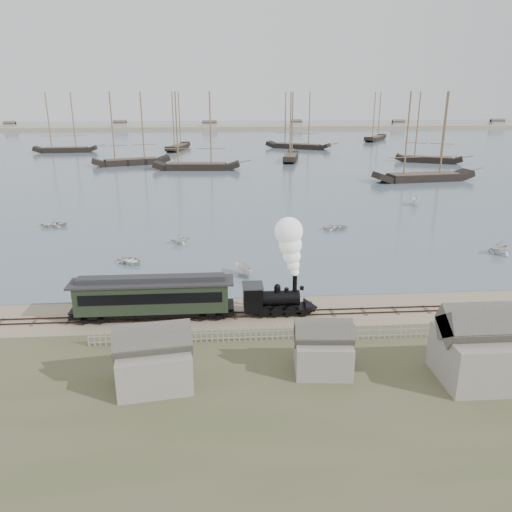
{
  "coord_description": "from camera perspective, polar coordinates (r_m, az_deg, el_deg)",
  "views": [
    {
      "loc": [
        -5.24,
        -43.78,
        19.43
      ],
      "look_at": [
        -1.64,
        4.75,
        3.5
      ],
      "focal_mm": 35.0,
      "sensor_mm": 36.0,
      "label": 1
    }
  ],
  "objects": [
    {
      "name": "schooner_5",
      "position": [
        156.02,
        19.45,
        13.69
      ],
      "size": [
        18.7,
        11.9,
        20.0
      ],
      "primitive_type": null,
      "rotation": [
        0.0,
        0.0,
        -0.44
      ],
      "color": "black",
      "rests_on": "harbor_water"
    },
    {
      "name": "schooner_8",
      "position": [
        186.95,
        4.87,
        15.19
      ],
      "size": [
        23.55,
        16.3,
        20.0
      ],
      "primitive_type": null,
      "rotation": [
        0.0,
        0.0,
        -0.5
      ],
      "color": "black",
      "rests_on": "harbor_water"
    },
    {
      "name": "harbor_water",
      "position": [
        214.72,
        -2.9,
        12.92
      ],
      "size": [
        600.0,
        336.0,
        0.06
      ],
      "primitive_type": "cube",
      "color": "#4B5E6B",
      "rests_on": "ground"
    },
    {
      "name": "picket_fence_west",
      "position": [
        41.62,
        -5.57,
        -9.8
      ],
      "size": [
        19.0,
        0.1,
        1.2
      ],
      "primitive_type": null,
      "color": "gray",
      "rests_on": "ground"
    },
    {
      "name": "rowboat_3",
      "position": [
        75.33,
        9.13,
        3.3
      ],
      "size": [
        2.79,
        3.83,
        0.78
      ],
      "primitive_type": "imported",
      "rotation": [
        0.0,
        0.0,
        1.6
      ],
      "color": "silver",
      "rests_on": "harbor_water"
    },
    {
      "name": "shed_mid",
      "position": [
        37.95,
        7.56,
        -12.85
      ],
      "size": [
        4.0,
        3.5,
        3.6
      ],
      "primitive_type": null,
      "color": "gray",
      "rests_on": "ground"
    },
    {
      "name": "passenger_coach",
      "position": [
        45.61,
        -11.73,
        -4.45
      ],
      "size": [
        14.45,
        2.79,
        3.51
      ],
      "color": "black",
      "rests_on": "ground"
    },
    {
      "name": "picket_fence_east",
      "position": [
        44.81,
        19.8,
        -8.73
      ],
      "size": [
        15.0,
        0.1,
        1.2
      ],
      "primitive_type": null,
      "color": "gray",
      "rests_on": "ground"
    },
    {
      "name": "schooner_7",
      "position": [
        183.26,
        -9.04,
        14.98
      ],
      "size": [
        8.57,
        19.53,
        20.0
      ],
      "primitive_type": null,
      "rotation": [
        0.0,
        0.0,
        1.34
      ],
      "color": "black",
      "rests_on": "harbor_water"
    },
    {
      "name": "shed_right",
      "position": [
        39.96,
        24.21,
        -12.73
      ],
      "size": [
        6.0,
        5.0,
        5.1
      ],
      "primitive_type": null,
      "color": "gray",
      "rests_on": "ground"
    },
    {
      "name": "ground",
      "position": [
        48.18,
        2.37,
        -5.67
      ],
      "size": [
        600.0,
        600.0,
        0.0
      ],
      "primitive_type": "plane",
      "color": "tan",
      "rests_on": "ground"
    },
    {
      "name": "rowboat_1",
      "position": [
        68.03,
        -8.68,
        1.98
      ],
      "size": [
        3.11,
        3.3,
        1.39
      ],
      "primitive_type": "imported",
      "rotation": [
        0.0,
        0.0,
        1.96
      ],
      "color": "silver",
      "rests_on": "harbor_water"
    },
    {
      "name": "beached_dinghy",
      "position": [
        49.42,
        -12.7,
        -4.98
      ],
      "size": [
        3.35,
        4.33,
        0.83
      ],
      "primitive_type": "imported",
      "rotation": [
        0.0,
        0.0,
        1.7
      ],
      "color": "silver",
      "rests_on": "ground"
    },
    {
      "name": "far_spit",
      "position": [
        294.47,
        -3.31,
        14.31
      ],
      "size": [
        500.0,
        20.0,
        1.8
      ],
      "primitive_type": "cube",
      "color": "tan",
      "rests_on": "ground"
    },
    {
      "name": "schooner_1",
      "position": [
        147.1,
        -14.3,
        13.93
      ],
      "size": [
        21.86,
        11.8,
        20.0
      ],
      "primitive_type": null,
      "rotation": [
        0.0,
        0.0,
        0.34
      ],
      "color": "black",
      "rests_on": "harbor_water"
    },
    {
      "name": "rowboat_4",
      "position": [
        70.09,
        26.15,
        0.95
      ],
      "size": [
        4.11,
        4.35,
        1.82
      ],
      "primitive_type": "imported",
      "rotation": [
        0.0,
        0.0,
        5.12
      ],
      "color": "silver",
      "rests_on": "harbor_water"
    },
    {
      "name": "rowboat_6",
      "position": [
        82.01,
        -22.19,
        3.4
      ],
      "size": [
        3.05,
        4.1,
        0.81
      ],
      "primitive_type": "imported",
      "rotation": [
        0.0,
        0.0,
        4.78
      ],
      "color": "silver",
      "rests_on": "harbor_water"
    },
    {
      "name": "rowboat_0",
      "position": [
        61.27,
        -14.17,
        -0.52
      ],
      "size": [
        4.14,
        4.32,
        0.73
      ],
      "primitive_type": "imported",
      "rotation": [
        0.0,
        0.0,
        0.91
      ],
      "color": "silver",
      "rests_on": "harbor_water"
    },
    {
      "name": "schooner_6",
      "position": [
        186.02,
        -21.27,
        14.06
      ],
      "size": [
        21.07,
        6.34,
        20.0
      ],
      "primitive_type": null,
      "rotation": [
        0.0,
        0.0,
        0.08
      ],
      "color": "black",
      "rests_on": "harbor_water"
    },
    {
      "name": "shed_left",
      "position": [
        36.71,
        -11.39,
        -14.23
      ],
      "size": [
        5.0,
        4.0,
        4.1
      ],
      "primitive_type": null,
      "color": "gray",
      "rests_on": "ground"
    },
    {
      "name": "rail_track",
      "position": [
        46.36,
        2.66,
        -6.62
      ],
      "size": [
        120.0,
        1.8,
        0.16
      ],
      "color": "#32201B",
      "rests_on": "ground"
    },
    {
      "name": "locomotive",
      "position": [
        44.92,
        3.62,
        -1.95
      ],
      "size": [
        7.0,
        2.61,
        8.73
      ],
      "color": "black",
      "rests_on": "ground"
    },
    {
      "name": "schooner_9",
      "position": [
        224.33,
        13.65,
        15.24
      ],
      "size": [
        14.94,
        19.03,
        20.0
      ],
      "primitive_type": null,
      "rotation": [
        0.0,
        0.0,
        0.98
      ],
      "color": "black",
      "rests_on": "harbor_water"
    },
    {
      "name": "schooner_4",
      "position": [
        122.08,
        19.01,
        12.77
      ],
      "size": [
        24.37,
        8.72,
        20.0
      ],
      "primitive_type": null,
      "rotation": [
        0.0,
        0.0,
        0.14
      ],
      "color": "black",
      "rests_on": "harbor_water"
    },
    {
      "name": "schooner_3",
      "position": [
        151.94,
        4.08,
        14.54
      ],
      "size": [
        7.64,
        17.5,
        20.0
      ],
      "primitive_type": null,
      "rotation": [
        0.0,
        0.0,
        1.35
      ],
      "color": "black",
      "rests_on": "harbor_water"
    },
    {
      "name": "rowboat_2",
      "position": [
        55.51,
        -1.47,
        -1.6
      ],
      "size": [
        3.52,
        2.46,
        1.27
      ],
      "primitive_type": "imported",
      "rotation": [
        0.0,
        0.0,
        3.56
      ],
      "color": "silver",
      "rests_on": "harbor_water"
    },
    {
      "name": "rowboat_5",
      "position": [
        95.26,
        17.74,
        5.96
      ],
      "size": [
        3.86,
        2.85,
        1.4
      ],
      "primitive_type": "imported",
      "rotation": [
        0.0,
        0.0,
        2.68
      ],
      "color": "silver",
      "rests_on": "harbor_water"
    },
    {
      "name": "schooner_2",
      "position": [
        134.23,
        -6.94,
        13.99
      ],
      "size": [
        23.0,
        6.66,
        20.0
      ],
      "primitive_type": null,
      "rotation": [
        0.0,
        0.0,
        -0.06
      ],
      "color": "black",
      "rests_on": "harbor_water"
    }
  ]
}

